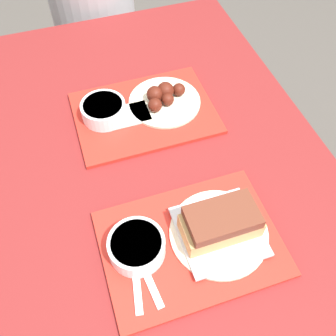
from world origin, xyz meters
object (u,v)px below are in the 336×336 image
at_px(tray_near, 193,243).
at_px(bowl_coleslaw_near, 137,246).
at_px(tray_far, 145,113).
at_px(brisket_sandwich_plate, 220,226).
at_px(bowl_coleslaw_far, 104,110).
at_px(wings_plate_far, 164,98).

xyz_separation_m(tray_near, bowl_coleslaw_near, (-0.13, 0.02, 0.03)).
xyz_separation_m(tray_far, brisket_sandwich_plate, (0.05, -0.44, 0.04)).
bearing_deg(brisket_sandwich_plate, tray_far, 97.00).
distance_m(tray_near, brisket_sandwich_plate, 0.08).
bearing_deg(bowl_coleslaw_far, tray_far, -8.82).
distance_m(tray_near, bowl_coleslaw_far, 0.47).
height_order(tray_far, bowl_coleslaw_far, bowl_coleslaw_far).
height_order(brisket_sandwich_plate, wings_plate_far, brisket_sandwich_plate).
bearing_deg(brisket_sandwich_plate, bowl_coleslaw_far, 110.50).
bearing_deg(bowl_coleslaw_near, brisket_sandwich_plate, -5.20).
relative_size(tray_near, wings_plate_far, 1.89).
bearing_deg(bowl_coleslaw_far, bowl_coleslaw_near, -92.90).
relative_size(bowl_coleslaw_near, wings_plate_far, 0.59).
relative_size(tray_far, brisket_sandwich_plate, 1.77).
relative_size(bowl_coleslaw_near, bowl_coleslaw_far, 1.00).
bearing_deg(bowl_coleslaw_near, wings_plate_far, 64.94).
bearing_deg(tray_far, wings_plate_far, 15.23).
bearing_deg(bowl_coleslaw_far, tray_near, -76.94).
xyz_separation_m(brisket_sandwich_plate, bowl_coleslaw_far, (-0.17, 0.46, -0.01)).
xyz_separation_m(tray_far, wings_plate_far, (0.07, 0.02, 0.02)).
distance_m(bowl_coleslaw_near, wings_plate_far, 0.49).
height_order(tray_near, brisket_sandwich_plate, brisket_sandwich_plate).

